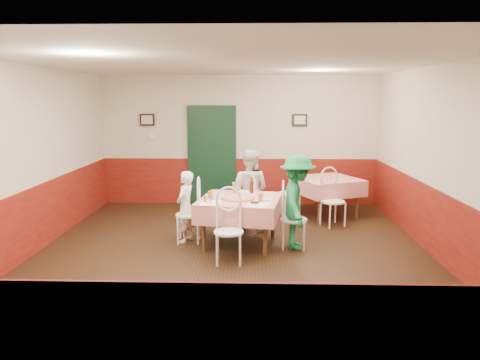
{
  "coord_description": "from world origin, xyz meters",
  "views": [
    {
      "loc": [
        0.33,
        -6.69,
        2.32
      ],
      "look_at": [
        0.11,
        0.51,
        1.05
      ],
      "focal_mm": 35.0,
      "sensor_mm": 36.0,
      "label": 1
    }
  ],
  "objects_px": {
    "pizza": "(238,198)",
    "beer_bottle": "(252,186)",
    "main_table": "(240,222)",
    "chair_near": "(229,232)",
    "wallet": "(255,203)",
    "chair_second_a": "(289,193)",
    "chair_left": "(189,215)",
    "glass_a": "(210,196)",
    "diner_right": "(297,202)",
    "chair_right": "(294,220)",
    "diner_far": "(250,190)",
    "chair_second_b": "(333,202)",
    "glass_c": "(235,188)",
    "second_table": "(327,197)",
    "chair_far": "(249,205)",
    "diner_left": "(185,207)",
    "glass_b": "(260,198)"
  },
  "relations": [
    {
      "from": "pizza",
      "to": "beer_bottle",
      "type": "distance_m",
      "value": 0.51
    },
    {
      "from": "main_table",
      "to": "chair_near",
      "type": "distance_m",
      "value": 0.85
    },
    {
      "from": "wallet",
      "to": "chair_second_a",
      "type": "bearing_deg",
      "value": 82.46
    },
    {
      "from": "chair_left",
      "to": "glass_a",
      "type": "distance_m",
      "value": 0.64
    },
    {
      "from": "pizza",
      "to": "diner_right",
      "type": "xyz_separation_m",
      "value": [
        0.91,
        -0.08,
        -0.04
      ]
    },
    {
      "from": "chair_right",
      "to": "chair_left",
      "type": "bearing_deg",
      "value": 84.6
    },
    {
      "from": "beer_bottle",
      "to": "diner_far",
      "type": "relative_size",
      "value": 0.17
    },
    {
      "from": "chair_second_b",
      "to": "chair_left",
      "type": "bearing_deg",
      "value": 179.03
    },
    {
      "from": "beer_bottle",
      "to": "diner_far",
      "type": "distance_m",
      "value": 0.52
    },
    {
      "from": "main_table",
      "to": "wallet",
      "type": "distance_m",
      "value": 0.58
    },
    {
      "from": "diner_right",
      "to": "chair_left",
      "type": "bearing_deg",
      "value": 84.18
    },
    {
      "from": "glass_c",
      "to": "second_table",
      "type": "bearing_deg",
      "value": 40.46
    },
    {
      "from": "chair_far",
      "to": "chair_second_a",
      "type": "bearing_deg",
      "value": -106.84
    },
    {
      "from": "beer_bottle",
      "to": "chair_right",
      "type": "bearing_deg",
      "value": -38.87
    },
    {
      "from": "second_table",
      "to": "chair_near",
      "type": "height_order",
      "value": "chair_near"
    },
    {
      "from": "diner_far",
      "to": "diner_right",
      "type": "relative_size",
      "value": 0.98
    },
    {
      "from": "second_table",
      "to": "pizza",
      "type": "relative_size",
      "value": 2.22
    },
    {
      "from": "main_table",
      "to": "diner_right",
      "type": "bearing_deg",
      "value": -9.13
    },
    {
      "from": "chair_second_a",
      "to": "glass_c",
      "type": "height_order",
      "value": "glass_c"
    },
    {
      "from": "diner_right",
      "to": "chair_far",
      "type": "bearing_deg",
      "value": 40.82
    },
    {
      "from": "chair_far",
      "to": "diner_right",
      "type": "relative_size",
      "value": 0.61
    },
    {
      "from": "chair_second_b",
      "to": "pizza",
      "type": "distance_m",
      "value": 2.11
    },
    {
      "from": "chair_left",
      "to": "beer_bottle",
      "type": "xyz_separation_m",
      "value": [
        1.02,
        0.26,
        0.43
      ]
    },
    {
      "from": "wallet",
      "to": "diner_left",
      "type": "xyz_separation_m",
      "value": [
        -1.12,
        0.5,
        -0.19
      ]
    },
    {
      "from": "glass_c",
      "to": "diner_left",
      "type": "height_order",
      "value": "diner_left"
    },
    {
      "from": "glass_c",
      "to": "chair_second_a",
      "type": "bearing_deg",
      "value": 56.05
    },
    {
      "from": "chair_left",
      "to": "chair_second_a",
      "type": "relative_size",
      "value": 1.0
    },
    {
      "from": "glass_b",
      "to": "wallet",
      "type": "relative_size",
      "value": 1.17
    },
    {
      "from": "wallet",
      "to": "diner_left",
      "type": "distance_m",
      "value": 1.24
    },
    {
      "from": "chair_left",
      "to": "chair_right",
      "type": "xyz_separation_m",
      "value": [
        1.68,
        -0.27,
        0.0
      ]
    },
    {
      "from": "beer_bottle",
      "to": "diner_right",
      "type": "relative_size",
      "value": 0.16
    },
    {
      "from": "chair_second_b",
      "to": "beer_bottle",
      "type": "height_order",
      "value": "beer_bottle"
    },
    {
      "from": "chair_second_b",
      "to": "wallet",
      "type": "xyz_separation_m",
      "value": [
        -1.43,
        -1.53,
        0.32
      ]
    },
    {
      "from": "chair_far",
      "to": "pizza",
      "type": "bearing_deg",
      "value": 99.15
    },
    {
      "from": "pizza",
      "to": "beer_bottle",
      "type": "height_order",
      "value": "beer_bottle"
    },
    {
      "from": "diner_far",
      "to": "pizza",
      "type": "bearing_deg",
      "value": 100.96
    },
    {
      "from": "glass_c",
      "to": "beer_bottle",
      "type": "height_order",
      "value": "beer_bottle"
    },
    {
      "from": "main_table",
      "to": "pizza",
      "type": "distance_m",
      "value": 0.41
    },
    {
      "from": "diner_far",
      "to": "diner_right",
      "type": "height_order",
      "value": "diner_right"
    },
    {
      "from": "wallet",
      "to": "chair_second_b",
      "type": "bearing_deg",
      "value": 56.0
    },
    {
      "from": "chair_right",
      "to": "chair_near",
      "type": "relative_size",
      "value": 1.0
    },
    {
      "from": "pizza",
      "to": "diner_right",
      "type": "bearing_deg",
      "value": -4.94
    },
    {
      "from": "chair_second_a",
      "to": "chair_far",
      "type": "bearing_deg",
      "value": -59.23
    },
    {
      "from": "main_table",
      "to": "chair_far",
      "type": "height_order",
      "value": "chair_far"
    },
    {
      "from": "second_table",
      "to": "chair_left",
      "type": "xyz_separation_m",
      "value": [
        -2.5,
        -1.78,
        0.08
      ]
    },
    {
      "from": "chair_second_b",
      "to": "diner_far",
      "type": "xyz_separation_m",
      "value": [
        -1.52,
        -0.28,
        0.27
      ]
    },
    {
      "from": "chair_far",
      "to": "diner_right",
      "type": "distance_m",
      "value": 1.27
    },
    {
      "from": "second_table",
      "to": "glass_a",
      "type": "relative_size",
      "value": 7.4
    },
    {
      "from": "chair_left",
      "to": "glass_b",
      "type": "xyz_separation_m",
      "value": [
        1.16,
        -0.4,
        0.37
      ]
    },
    {
      "from": "beer_bottle",
      "to": "wallet",
      "type": "xyz_separation_m",
      "value": [
        0.05,
        -0.76,
        -0.11
      ]
    }
  ]
}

